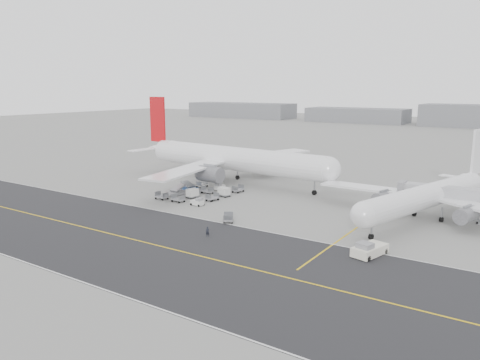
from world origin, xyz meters
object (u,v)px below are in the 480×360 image
Objects in this scene: airliner_b at (429,196)px; ground_crew_a at (208,232)px; airliner_a at (230,158)px; jet_bridge at (444,195)px; pushback_tug at (369,250)px.

airliner_b is 26.08× the size of ground_crew_a.
airliner_a is 3.71× the size of jet_bridge.
jet_bridge reaches higher than pushback_tug.
airliner_b is 25.77m from pushback_tug.
jet_bridge is (53.99, -6.52, -1.82)m from airliner_a.
airliner_a is at bearing 159.19° from pushback_tug.
airliner_a is at bearing 170.37° from jet_bridge.
pushback_tug is at bearing -10.15° from ground_crew_a.
pushback_tug is at bearing -80.73° from airliner_b.
pushback_tug reaches higher than ground_crew_a.
jet_bridge is 9.91× the size of ground_crew_a.
pushback_tug is at bearing -103.30° from jet_bridge.
airliner_a reaches higher than airliner_b.
airliner_b is at bearing -95.36° from airliner_a.
airliner_b is (51.66, -8.88, -1.71)m from airliner_a.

